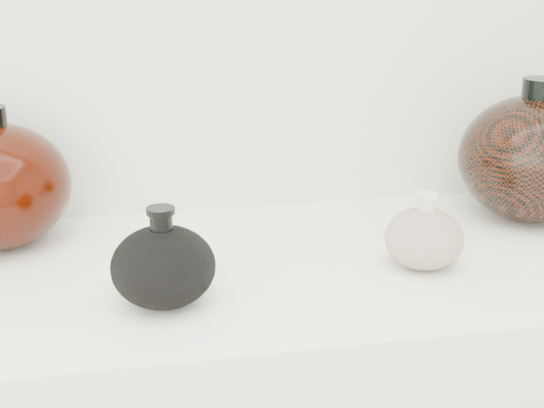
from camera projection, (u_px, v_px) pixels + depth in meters
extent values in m
cube|color=white|center=(251.00, 274.00, 1.08)|extent=(1.20, 0.50, 0.03)
ellipsoid|color=black|center=(163.00, 267.00, 0.94)|extent=(0.17, 0.17, 0.10)
cylinder|color=black|center=(161.00, 222.00, 0.92)|extent=(0.04, 0.04, 0.03)
cylinder|color=black|center=(161.00, 211.00, 0.92)|extent=(0.05, 0.05, 0.01)
ellipsoid|color=beige|center=(424.00, 238.00, 1.06)|extent=(0.15, 0.15, 0.09)
cylinder|color=beige|center=(426.00, 205.00, 1.04)|extent=(0.03, 0.03, 0.03)
cylinder|color=beige|center=(427.00, 196.00, 1.04)|extent=(0.04, 0.04, 0.01)
ellipsoid|color=black|center=(534.00, 158.00, 1.23)|extent=(0.28, 0.28, 0.21)
cylinder|color=black|center=(542.00, 91.00, 1.19)|extent=(0.07, 0.07, 0.04)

